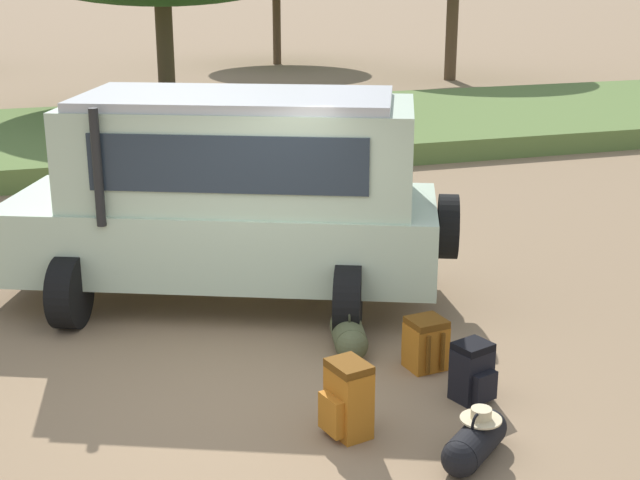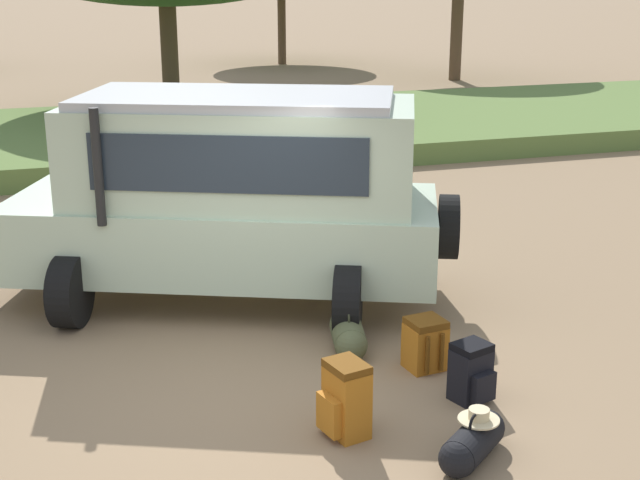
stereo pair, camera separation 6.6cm
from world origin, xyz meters
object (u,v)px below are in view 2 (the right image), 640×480
backpack_cluster_center (345,400)px  duffel_bag_low_black_case (473,442)px  backpack_beside_front_wheel (424,344)px  safari_vehicle (232,194)px  duffel_bag_soft_canvas (348,335)px  backpack_near_rear_wheel (471,373)px

backpack_cluster_center → duffel_bag_low_black_case: (0.85, -0.69, -0.16)m
backpack_beside_front_wheel → duffel_bag_low_black_case: 1.71m
safari_vehicle → backpack_cluster_center: bearing=-86.2°
backpack_beside_front_wheel → duffel_bag_soft_canvas: 0.85m
duffel_bag_soft_canvas → backpack_cluster_center: bearing=-110.0°
backpack_near_rear_wheel → duffel_bag_soft_canvas: 1.55m
duffel_bag_low_black_case → backpack_cluster_center: bearing=140.9°
backpack_beside_front_wheel → duffel_bag_low_black_case: size_ratio=0.69×
safari_vehicle → backpack_near_rear_wheel: size_ratio=9.74×
duffel_bag_low_black_case → duffel_bag_soft_canvas: bearing=96.4°
backpack_beside_front_wheel → duffel_bag_soft_canvas: size_ratio=0.60×
backpack_cluster_center → duffel_bag_soft_canvas: bearing=70.0°
backpack_cluster_center → duffel_bag_soft_canvas: size_ratio=0.77×
duffel_bag_low_black_case → backpack_beside_front_wheel: bearing=79.3°
safari_vehicle → duffel_bag_low_black_case: (1.07, -4.08, -1.13)m
duffel_bag_soft_canvas → backpack_beside_front_wheel: bearing=-47.2°
backpack_beside_front_wheel → backpack_near_rear_wheel: bearing=-79.9°
safari_vehicle → duffel_bag_soft_canvas: bearing=-65.4°
backpack_cluster_center → duffel_bag_soft_canvas: backpack_cluster_center is taller
backpack_beside_front_wheel → duffel_bag_soft_canvas: (-0.58, 0.62, -0.08)m
backpack_beside_front_wheel → backpack_cluster_center: (-1.16, -0.99, 0.07)m
backpack_beside_front_wheel → duffel_bag_low_black_case: bearing=-100.7°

